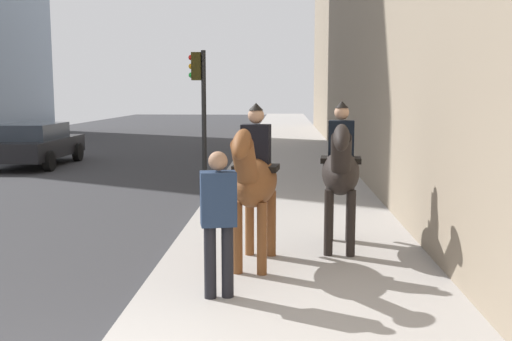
{
  "coord_description": "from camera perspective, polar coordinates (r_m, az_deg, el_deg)",
  "views": [
    {
      "loc": [
        -4.09,
        -1.72,
        2.48
      ],
      "look_at": [
        4.0,
        -1.35,
        1.4
      ],
      "focal_mm": 41.46,
      "sensor_mm": 36.0,
      "label": 1
    }
  ],
  "objects": [
    {
      "name": "car_mid_lane",
      "position": [
        21.11,
        -20.53,
        2.46
      ],
      "size": [
        4.51,
        2.17,
        1.44
      ],
      "rotation": [
        0.0,
        0.0,
        0.02
      ],
      "color": "black",
      "rests_on": "ground"
    },
    {
      "name": "mounted_horse_far",
      "position": [
        8.87,
        8.17,
        0.09
      ],
      "size": [
        2.15,
        0.7,
        2.23
      ],
      "rotation": [
        0.0,
        0.0,
        3.05
      ],
      "color": "black",
      "rests_on": "sidewalk_slab"
    },
    {
      "name": "pedestrian_greeting",
      "position": [
        6.74,
        -3.64,
        -4.27
      ],
      "size": [
        0.33,
        0.44,
        1.7
      ],
      "rotation": [
        0.0,
        0.0,
        0.2
      ],
      "color": "black",
      "rests_on": "sidewalk_slab"
    },
    {
      "name": "mounted_horse_near",
      "position": [
        7.93,
        -0.16,
        -0.8
      ],
      "size": [
        2.15,
        0.73,
        2.21
      ],
      "rotation": [
        0.0,
        0.0,
        3.02
      ],
      "color": "brown",
      "rests_on": "sidewalk_slab"
    },
    {
      "name": "traffic_light_near_curb",
      "position": [
        15.23,
        -5.41,
        7.18
      ],
      "size": [
        0.2,
        0.44,
        3.52
      ],
      "color": "black",
      "rests_on": "ground"
    }
  ]
}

